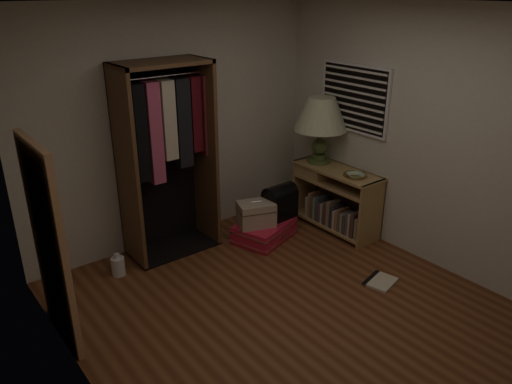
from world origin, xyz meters
TOP-DOWN VIEW (x-y plane):
  - ground at (0.00, 0.00)m, footprint 4.00×4.00m
  - room_walls at (0.08, 0.04)m, footprint 3.52×4.02m
  - console_bookshelf at (1.54, 1.03)m, footprint 0.42×1.12m
  - open_wardrobe at (-0.22, 1.77)m, footprint 1.02×0.50m
  - floor_mirror at (-1.70, 1.00)m, footprint 0.06×0.80m
  - pink_suitcase at (0.69, 1.30)m, footprint 0.82×0.69m
  - train_case at (0.57, 1.30)m, footprint 0.48×0.40m
  - black_bag at (0.91, 1.29)m, footprint 0.38×0.25m
  - table_lamp at (1.54, 1.31)m, footprint 0.74×0.74m
  - brass_tray at (1.54, 0.74)m, footprint 0.35×0.35m
  - ceramic_bowl at (1.49, 0.69)m, footprint 0.25×0.25m
  - white_jug at (-0.96, 1.60)m, footprint 0.17×0.17m
  - floor_book at (1.01, -0.12)m, footprint 0.36×0.31m

SIDE VIEW (x-z plane):
  - ground at x=0.00m, z-range 0.00..0.00m
  - floor_book at x=1.01m, z-range 0.00..0.03m
  - white_jug at x=-0.96m, z-range -0.02..0.22m
  - pink_suitcase at x=0.69m, z-range 0.00..0.21m
  - train_case at x=0.57m, z-range 0.20..0.50m
  - console_bookshelf at x=1.54m, z-range 0.02..0.77m
  - black_bag at x=0.91m, z-range 0.22..0.62m
  - brass_tray at x=1.54m, z-range 0.75..0.77m
  - ceramic_bowl at x=1.49m, z-range 0.75..0.80m
  - floor_mirror at x=-1.70m, z-range 0.00..1.70m
  - open_wardrobe at x=-0.22m, z-range 0.20..2.25m
  - table_lamp at x=1.54m, z-range 0.93..1.72m
  - room_walls at x=0.08m, z-range 0.20..2.80m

